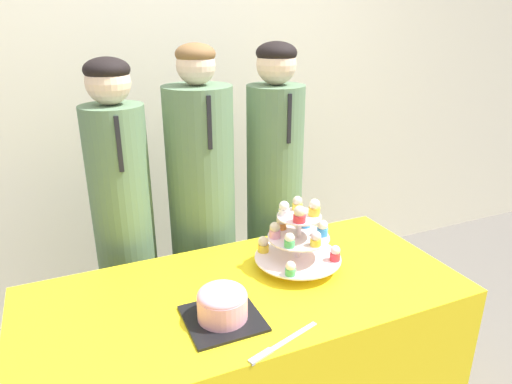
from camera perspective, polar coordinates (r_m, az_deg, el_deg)
wall_back at (r=2.62m, az=-12.35°, el=14.24°), size 9.00×0.06×2.70m
table at (r=1.89m, az=-1.18°, el=-21.28°), size 1.58×0.72×0.72m
round_cake at (r=1.50m, az=-4.24°, el=-13.80°), size 0.24×0.24×0.12m
cake_knife at (r=1.42m, az=2.17°, el=-18.99°), size 0.27×0.10×0.01m
cupcake_stand at (r=1.76m, az=5.25°, el=-5.54°), size 0.34×0.34×0.28m
student_0 at (r=2.11m, az=-15.98°, el=-5.50°), size 0.26×0.26×1.50m
student_1 at (r=2.17m, az=-6.64°, el=-3.94°), size 0.30×0.31×1.54m
student_2 at (r=2.29m, az=2.28°, el=-1.99°), size 0.27×0.28×1.54m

